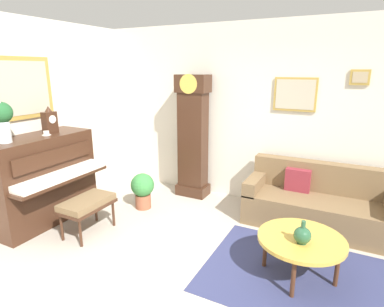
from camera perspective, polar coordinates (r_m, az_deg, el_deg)
ground_plane at (r=3.58m, az=-4.21°, el=-21.96°), size 6.40×6.00×0.10m
wall_back at (r=5.10m, az=9.73°, el=7.01°), size 5.30×0.13×2.80m
area_rug at (r=3.71m, az=20.06°, el=-20.50°), size 2.10×1.50×0.01m
piano at (r=4.87m, az=-25.54°, el=-4.17°), size 0.87×1.44×1.23m
piano_bench at (r=4.34m, az=-18.53°, el=-8.76°), size 0.42×0.70×0.48m
grandfather_clock at (r=5.20m, az=0.17°, el=2.49°), size 0.52×0.34×2.03m
couch at (r=4.70m, az=21.80°, el=-8.45°), size 1.90×0.80×0.84m
coffee_table at (r=3.51m, az=19.24°, el=-14.69°), size 0.88×0.88×0.44m
mantel_clock at (r=4.82m, az=-24.45°, el=5.39°), size 0.13×0.18×0.38m
flower_vase at (r=4.43m, az=-31.29°, el=5.66°), size 0.26×0.26×0.58m
teacup at (r=4.71m, az=-24.96°, el=3.30°), size 0.12×0.12×0.06m
green_jug at (r=3.36m, az=19.42°, el=-13.81°), size 0.17×0.17×0.24m
potted_plant at (r=4.93m, az=-8.97°, el=-6.28°), size 0.36×0.36×0.56m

